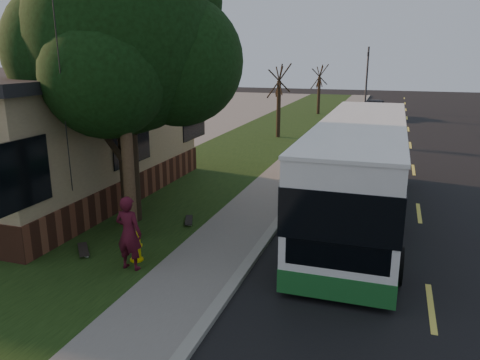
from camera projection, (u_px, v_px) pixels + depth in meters
name	position (u px, v px, depth m)	size (l,w,h in m)	color
ground	(239.00, 278.00, 10.47)	(120.00, 120.00, 0.00)	black
road	(415.00, 181.00, 18.43)	(8.00, 80.00, 0.01)	black
curb	(314.00, 172.00, 19.62)	(0.25, 80.00, 0.12)	gray
sidewalk	(291.00, 171.00, 19.93)	(2.00, 80.00, 0.08)	slate
grass_verge	(214.00, 165.00, 20.99)	(5.00, 80.00, 0.07)	black
building_lot	(33.00, 152.00, 24.00)	(15.00, 80.00, 0.04)	slate
fire_hydrant	(136.00, 246.00, 11.14)	(0.32, 0.32, 0.74)	yellow
utility_pole	(121.00, 64.00, 11.17)	(2.86, 3.21, 9.07)	#473321
leafy_tree	(125.00, 43.00, 12.81)	(6.30, 6.00, 7.80)	black
bare_tree_near	(279.00, 102.00, 27.47)	(1.38, 1.21, 4.31)	black
bare_tree_far	(319.00, 90.00, 38.37)	(1.38, 1.21, 4.03)	black
traffic_signal	(367.00, 74.00, 40.68)	(0.18, 0.22, 5.50)	#2D2D30
transit_bus	(360.00, 168.00, 13.88)	(2.56, 11.09, 3.00)	silver
skateboarder	(129.00, 233.00, 10.58)	(0.64, 0.42, 1.74)	#440D1B
skateboard_main	(189.00, 220.00, 13.77)	(0.51, 0.85, 0.08)	black
skateboard_spare	(83.00, 250.00, 11.68)	(0.76, 0.84, 0.08)	black
dumpster	(93.00, 168.00, 17.75)	(1.68, 1.45, 1.29)	#12301C
distant_car	(374.00, 108.00, 36.78)	(1.75, 4.34, 1.48)	black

